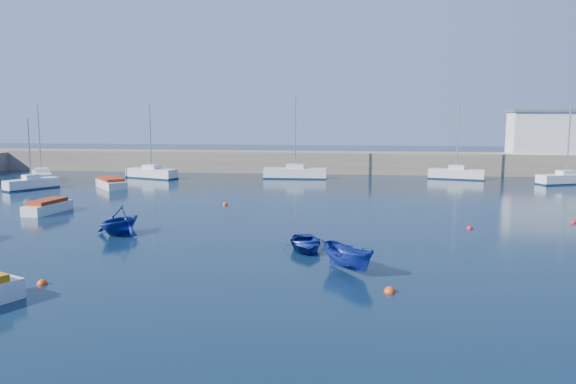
# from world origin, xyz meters

# --- Properties ---
(ground) EXTENTS (220.00, 220.00, 0.00)m
(ground) POSITION_xyz_m (0.00, 0.00, 0.00)
(ground) COLOR #0B1D31
(ground) RESTS_ON ground
(back_wall) EXTENTS (96.00, 4.50, 2.60)m
(back_wall) POSITION_xyz_m (0.00, 46.00, 1.30)
(back_wall) COLOR #786B5C
(back_wall) RESTS_ON ground
(harbor_office) EXTENTS (10.00, 4.00, 5.00)m
(harbor_office) POSITION_xyz_m (30.00, 46.00, 5.10)
(harbor_office) COLOR silver
(harbor_office) RESTS_ON back_wall
(sailboat_3) EXTENTS (3.83, 5.21, 6.97)m
(sailboat_3) POSITION_xyz_m (-25.23, 26.39, 0.57)
(sailboat_3) COLOR silver
(sailboat_3) RESTS_ON ground
(sailboat_4) EXTENTS (5.06, 6.46, 8.51)m
(sailboat_4) POSITION_xyz_m (-27.99, 32.88, 0.57)
(sailboat_4) COLOR silver
(sailboat_4) RESTS_ON ground
(sailboat_5) EXTENTS (6.55, 3.88, 8.40)m
(sailboat_5) POSITION_xyz_m (-16.92, 37.06, 0.62)
(sailboat_5) COLOR silver
(sailboat_5) RESTS_ON ground
(sailboat_6) EXTENTS (7.21, 2.19, 9.40)m
(sailboat_6) POSITION_xyz_m (-0.42, 38.95, 0.65)
(sailboat_6) COLOR silver
(sailboat_6) RESTS_ON ground
(sailboat_7) EXTENTS (6.35, 3.20, 8.16)m
(sailboat_7) POSITION_xyz_m (17.90, 40.47, 0.63)
(sailboat_7) COLOR silver
(sailboat_7) RESTS_ON ground
(sailboat_8) EXTENTS (6.48, 3.93, 8.24)m
(sailboat_8) POSITION_xyz_m (28.67, 37.15, 0.57)
(sailboat_8) COLOR silver
(sailboat_8) RESTS_ON ground
(motorboat_1) EXTENTS (2.00, 4.30, 1.01)m
(motorboat_1) POSITION_xyz_m (-16.38, 13.98, 0.48)
(motorboat_1) COLOR silver
(motorboat_1) RESTS_ON ground
(motorboat_2) EXTENTS (4.67, 5.15, 1.06)m
(motorboat_2) POSITION_xyz_m (-17.85, 28.26, 0.50)
(motorboat_2) COLOR silver
(motorboat_2) RESTS_ON ground
(dinghy_center) EXTENTS (3.15, 3.98, 0.74)m
(dinghy_center) POSITION_xyz_m (3.84, 4.74, 0.37)
(dinghy_center) COLOR navy
(dinghy_center) RESTS_ON ground
(dinghy_left) EXTENTS (3.77, 4.08, 1.77)m
(dinghy_left) POSITION_xyz_m (-7.85, 7.36, 0.89)
(dinghy_left) COLOR navy
(dinghy_left) RESTS_ON ground
(dinghy_right) EXTENTS (3.08, 3.36, 1.29)m
(dinghy_right) POSITION_xyz_m (6.25, 0.79, 0.64)
(dinghy_right) COLOR navy
(dinghy_right) RESTS_ON ground
(buoy_0) EXTENTS (0.46, 0.46, 0.46)m
(buoy_0) POSITION_xyz_m (-6.94, -2.89, 0.00)
(buoy_0) COLOR red
(buoy_0) RESTS_ON ground
(buoy_1) EXTENTS (0.39, 0.39, 0.39)m
(buoy_1) POSITION_xyz_m (13.89, 11.73, 0.00)
(buoy_1) COLOR red
(buoy_1) RESTS_ON ground
(buoy_3) EXTENTS (0.44, 0.44, 0.44)m
(buoy_3) POSITION_xyz_m (-4.02, 19.18, 0.00)
(buoy_3) COLOR red
(buoy_3) RESTS_ON ground
(buoy_4) EXTENTS (0.38, 0.38, 0.38)m
(buoy_4) POSITION_xyz_m (21.21, 14.43, 0.00)
(buoy_4) COLOR red
(buoy_4) RESTS_ON ground
(buoy_5) EXTENTS (0.48, 0.48, 0.48)m
(buoy_5) POSITION_xyz_m (8.00, -2.16, 0.00)
(buoy_5) COLOR red
(buoy_5) RESTS_ON ground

